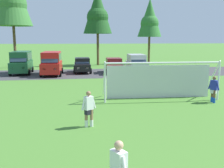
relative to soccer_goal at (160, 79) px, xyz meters
name	(u,v)px	position (x,y,z in m)	size (l,w,h in m)	color
ground_plane	(108,97)	(-3.31, 1.04, -1.29)	(400.00, 400.00, 0.00)	#477A2D
parking_lot_strip	(93,73)	(-3.31, 13.62, -1.29)	(52.00, 8.40, 0.01)	#3D3D3F
soccer_goal	(160,79)	(0.00, 0.00, 0.00)	(7.51, 2.32, 2.57)	white
player_midfield_center	(89,109)	(-4.98, -4.98, -0.47)	(0.70, 0.41, 1.64)	#936B4C
player_winger_left	(214,89)	(2.95, -1.58, -0.47)	(0.49, 0.66, 1.64)	brown
parked_car_slot_far_left	(21,62)	(-11.34, 14.29, 0.05)	(2.30, 4.85, 2.52)	#194C2D
parked_car_slot_left	(52,63)	(-7.88, 12.78, 0.05)	(2.29, 4.85, 2.52)	red
parked_car_slot_center_left	(82,65)	(-4.52, 14.38, -0.42)	(2.09, 4.23, 1.72)	black
parked_car_slot_center	(114,65)	(-0.92, 13.39, -0.42)	(2.15, 4.26, 1.72)	maroon
parked_car_slot_center_right	(136,64)	(1.59, 12.70, -0.18)	(2.36, 4.71, 2.16)	#B2B2BC
tree_mid_left	(98,12)	(-1.84, 22.86, 6.45)	(4.22, 4.22, 11.25)	brown
tree_center_back	(150,19)	(6.64, 24.73, 5.70)	(3.81, 3.81, 10.17)	brown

